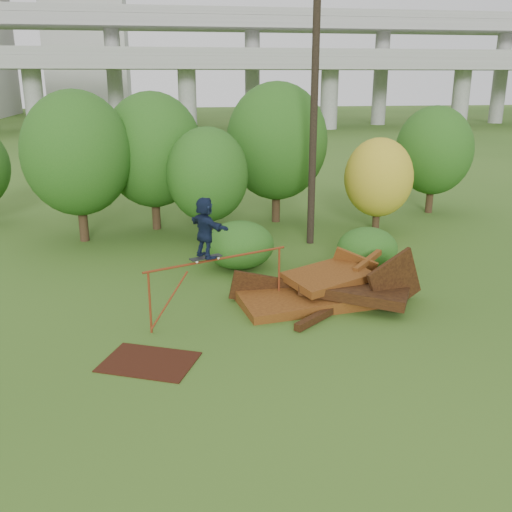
{
  "coord_description": "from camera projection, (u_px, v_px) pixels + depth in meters",
  "views": [
    {
      "loc": [
        -3.2,
        -12.91,
        6.33
      ],
      "look_at": [
        -0.8,
        2.0,
        1.6
      ],
      "focal_mm": 40.0,
      "sensor_mm": 36.0,
      "label": 1
    }
  ],
  "objects": [
    {
      "name": "skateboard",
      "position": [
        206.0,
        258.0,
        15.12
      ],
      "size": [
        0.91,
        0.57,
        0.09
      ],
      "rotation": [
        0.0,
        0.0,
        0.4
      ],
      "color": "black",
      "rests_on": "grind_rail"
    },
    {
      "name": "tree_4",
      "position": [
        379.0,
        178.0,
        23.97
      ],
      "size": [
        2.89,
        2.89,
        3.98
      ],
      "color": "black",
      "rests_on": "ground"
    },
    {
      "name": "shrub_left",
      "position": [
        240.0,
        245.0,
        19.62
      ],
      "size": [
        2.39,
        2.21,
        1.66
      ],
      "primitive_type": "ellipsoid",
      "color": "#194D14",
      "rests_on": "ground"
    },
    {
      "name": "tree_0",
      "position": [
        77.0,
        154.0,
        22.12
      ],
      "size": [
        4.22,
        4.22,
        5.95
      ],
      "color": "black",
      "rests_on": "ground"
    },
    {
      "name": "building_right",
      "position": [
        87.0,
        34.0,
        104.03
      ],
      "size": [
        14.0,
        14.0,
        28.0
      ],
      "primitive_type": "cube",
      "color": "#9E9E99",
      "rests_on": "ground"
    },
    {
      "name": "tree_2",
      "position": [
        207.0,
        175.0,
        22.38
      ],
      "size": [
        3.23,
        3.23,
        4.56
      ],
      "color": "black",
      "rests_on": "ground"
    },
    {
      "name": "utility_pole",
      "position": [
        314.0,
        96.0,
        21.17
      ],
      "size": [
        1.4,
        0.28,
        11.19
      ],
      "color": "black",
      "rests_on": "ground"
    },
    {
      "name": "ground",
      "position": [
        299.0,
        337.0,
        14.54
      ],
      "size": [
        240.0,
        240.0,
        0.0
      ],
      "primitive_type": "plane",
      "color": "#2D5116",
      "rests_on": "ground"
    },
    {
      "name": "tree_3",
      "position": [
        277.0,
        142.0,
        25.18
      ],
      "size": [
        4.48,
        4.48,
        6.22
      ],
      "color": "black",
      "rests_on": "ground"
    },
    {
      "name": "freeway_overpass",
      "position": [
        185.0,
        44.0,
        70.73
      ],
      "size": [
        160.0,
        15.0,
        13.7
      ],
      "color": "gray",
      "rests_on": "ground"
    },
    {
      "name": "flat_plate",
      "position": [
        149.0,
        362.0,
        13.25
      ],
      "size": [
        2.51,
        2.21,
        0.03
      ],
      "primitive_type": "cube",
      "rotation": [
        0.0,
        0.0,
        -0.41
      ],
      "color": "black",
      "rests_on": "ground"
    },
    {
      "name": "tree_5",
      "position": [
        434.0,
        151.0,
        27.14
      ],
      "size": [
        3.64,
        3.64,
        5.12
      ],
      "color": "black",
      "rests_on": "ground"
    },
    {
      "name": "skater",
      "position": [
        205.0,
        227.0,
        14.87
      ],
      "size": [
        1.19,
        1.52,
        1.61
      ],
      "primitive_type": "imported",
      "rotation": [
        0.0,
        0.0,
        2.13
      ],
      "color": "#121C36",
      "rests_on": "skateboard"
    },
    {
      "name": "shrub_right",
      "position": [
        367.0,
        249.0,
        19.48
      ],
      "size": [
        2.09,
        1.91,
        1.48
      ],
      "primitive_type": "ellipsoid",
      "color": "#194D14",
      "rests_on": "ground"
    },
    {
      "name": "tree_1",
      "position": [
        153.0,
        150.0,
        23.98
      ],
      "size": [
        4.2,
        4.2,
        5.84
      ],
      "color": "black",
      "rests_on": "ground"
    },
    {
      "name": "grind_rail",
      "position": [
        218.0,
        271.0,
        15.44
      ],
      "size": [
        3.99,
        1.74,
        1.7
      ],
      "color": "maroon",
      "rests_on": "ground"
    },
    {
      "name": "scrap_pile",
      "position": [
        325.0,
        291.0,
        16.74
      ],
      "size": [
        5.74,
        3.62,
        2.02
      ],
      "color": "#48230C",
      "rests_on": "ground"
    }
  ]
}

